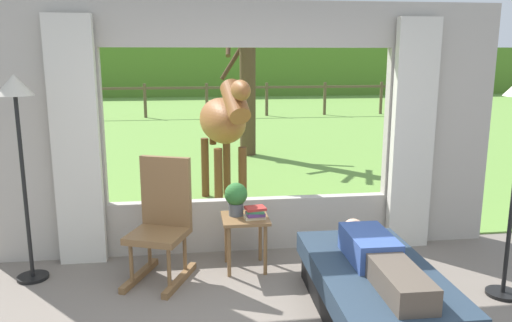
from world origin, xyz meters
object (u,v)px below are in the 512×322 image
object	(u,v)px
rocking_chair	(162,220)
pasture_tree	(247,75)
floor_lamp_left	(17,116)
potted_plant	(236,197)
side_table	(245,226)
reclining_person	(378,257)
horse	(224,122)
recliner_sofa	(374,291)
book_stack	(255,213)

from	to	relation	value
rocking_chair	pasture_tree	bearing A→B (deg)	97.56
floor_lamp_left	potted_plant	bearing A→B (deg)	1.05
side_table	floor_lamp_left	distance (m)	2.25
floor_lamp_left	pasture_tree	size ratio (longest dim) A/B	0.58
reclining_person	side_table	bearing A→B (deg)	129.91
reclining_person	rocking_chair	xyz separation A→B (m)	(-1.67, 1.03, 0.02)
rocking_chair	side_table	distance (m)	0.79
side_table	pasture_tree	size ratio (longest dim) A/B	0.16
potted_plant	horse	distance (m)	2.06
rocking_chair	pasture_tree	size ratio (longest dim) A/B	0.35
recliner_sofa	horse	world-z (taller)	horse
book_stack	floor_lamp_left	world-z (taller)	floor_lamp_left
recliner_sofa	horse	bearing A→B (deg)	107.80
rocking_chair	potted_plant	size ratio (longest dim) A/B	3.50
book_stack	horse	size ratio (longest dim) A/B	0.12
horse	book_stack	bearing A→B (deg)	83.94
recliner_sofa	potted_plant	world-z (taller)	potted_plant
potted_plant	reclining_person	bearing A→B (deg)	-50.20
side_table	horse	distance (m)	2.19
rocking_chair	side_table	xyz separation A→B (m)	(0.77, 0.08, -0.12)
book_stack	pasture_tree	size ratio (longest dim) A/B	0.07
book_stack	floor_lamp_left	size ratio (longest dim) A/B	0.11
reclining_person	pasture_tree	world-z (taller)	pasture_tree
side_table	floor_lamp_left	size ratio (longest dim) A/B	0.28
recliner_sofa	book_stack	size ratio (longest dim) A/B	8.03
recliner_sofa	rocking_chair	xyz separation A→B (m)	(-1.67, 0.98, 0.33)
reclining_person	pasture_tree	size ratio (longest dim) A/B	0.45
recliner_sofa	floor_lamp_left	world-z (taller)	floor_lamp_left
reclining_person	floor_lamp_left	xyz separation A→B (m)	(-2.87, 1.13, 0.99)
side_table	book_stack	bearing A→B (deg)	-35.35
rocking_chair	recliner_sofa	bearing A→B (deg)	-8.52
recliner_sofa	horse	size ratio (longest dim) A/B	0.94
recliner_sofa	book_stack	world-z (taller)	book_stack
recliner_sofa	book_stack	xyz separation A→B (m)	(-0.81, 1.00, 0.36)
horse	pasture_tree	distance (m)	3.60
potted_plant	pasture_tree	world-z (taller)	pasture_tree
floor_lamp_left	side_table	bearing A→B (deg)	-0.73
book_stack	horse	xyz separation A→B (m)	(-0.14, 2.13, 0.58)
reclining_person	rocking_chair	size ratio (longest dim) A/B	1.28
side_table	floor_lamp_left	xyz separation A→B (m)	(-1.98, 0.03, 1.08)
potted_plant	book_stack	world-z (taller)	potted_plant
potted_plant	floor_lamp_left	world-z (taller)	floor_lamp_left
recliner_sofa	horse	distance (m)	3.40
horse	recliner_sofa	bearing A→B (deg)	97.06
reclining_person	book_stack	bearing A→B (deg)	128.64
recliner_sofa	reclining_person	world-z (taller)	reclining_person
recliner_sofa	horse	xyz separation A→B (m)	(-0.94, 3.13, 0.94)
reclining_person	rocking_chair	world-z (taller)	rocking_chair
book_stack	recliner_sofa	bearing A→B (deg)	-51.03
rocking_chair	pasture_tree	distance (m)	5.93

